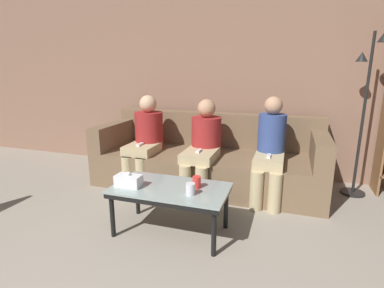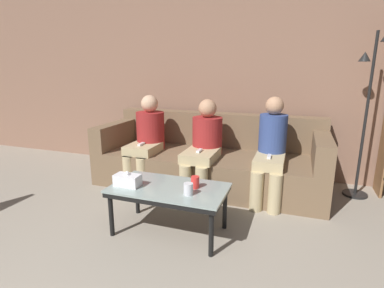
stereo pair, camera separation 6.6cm
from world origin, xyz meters
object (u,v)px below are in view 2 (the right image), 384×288
at_px(cup_near_right, 188,189).
at_px(tissue_box, 127,180).
at_px(seated_person_mid_left, 204,143).
at_px(seated_person_mid_right, 271,148).
at_px(couch, 210,160).
at_px(coffee_table, 169,192).
at_px(cup_near_left, 195,182).
at_px(seated_person_left_end, 147,137).
at_px(standing_lamp, 370,99).

bearing_deg(cup_near_right, tissue_box, 179.76).
bearing_deg(cup_near_right, seated_person_mid_left, 100.89).
bearing_deg(seated_person_mid_right, seated_person_mid_left, -179.83).
distance_m(couch, cup_near_right, 1.37).
height_order(coffee_table, cup_near_left, cup_near_left).
distance_m(tissue_box, seated_person_mid_left, 1.16).
xyz_separation_m(couch, coffee_table, (-0.00, -1.24, 0.08)).
bearing_deg(tissue_box, cup_near_right, -0.24).
xyz_separation_m(coffee_table, tissue_box, (-0.34, -0.10, 0.10)).
relative_size(seated_person_left_end, seated_person_mid_right, 0.98).
bearing_deg(seated_person_mid_right, seated_person_left_end, 179.07).
distance_m(coffee_table, seated_person_left_end, 1.29).
distance_m(couch, seated_person_mid_left, 0.36).
bearing_deg(cup_near_left, seated_person_mid_left, 102.83).
height_order(couch, cup_near_right, couch).
bearing_deg(standing_lamp, tissue_box, -143.04).
relative_size(seated_person_left_end, seated_person_mid_left, 1.02).
bearing_deg(cup_near_right, coffee_table, 155.29).
distance_m(standing_lamp, seated_person_mid_left, 1.82).
bearing_deg(couch, seated_person_mid_left, -90.00).
relative_size(tissue_box, seated_person_left_end, 0.20).
relative_size(standing_lamp, seated_person_mid_left, 1.68).
bearing_deg(cup_near_left, standing_lamp, 43.13).
distance_m(couch, tissue_box, 1.39).
relative_size(coffee_table, cup_near_right, 10.19).
xyz_separation_m(couch, cup_near_right, (0.21, -1.34, 0.17)).
height_order(coffee_table, cup_near_right, cup_near_right).
height_order(couch, tissue_box, couch).
height_order(cup_near_left, seated_person_mid_left, seated_person_mid_left).
height_order(coffee_table, seated_person_left_end, seated_person_left_end).
xyz_separation_m(seated_person_mid_left, seated_person_mid_right, (0.74, 0.00, 0.01)).
xyz_separation_m(standing_lamp, seated_person_left_end, (-2.43, -0.40, -0.51)).
xyz_separation_m(couch, tissue_box, (-0.34, -1.34, 0.17)).
relative_size(couch, seated_person_mid_left, 2.54).
xyz_separation_m(cup_near_left, standing_lamp, (1.47, 1.38, 0.62)).
bearing_deg(cup_near_left, seated_person_mid_right, 61.11).
distance_m(cup_near_right, seated_person_mid_right, 1.23).
distance_m(seated_person_mid_left, seated_person_mid_right, 0.74).
relative_size(cup_near_left, tissue_box, 0.46).
xyz_separation_m(seated_person_left_end, seated_person_mid_right, (1.49, -0.02, -0.00)).
bearing_deg(standing_lamp, seated_person_left_end, -170.70).
xyz_separation_m(couch, cup_near_left, (0.22, -1.19, 0.17)).
bearing_deg(seated_person_left_end, seated_person_mid_right, -0.93).
distance_m(standing_lamp, seated_person_left_end, 2.52).
bearing_deg(cup_near_right, couch, 99.02).
distance_m(couch, seated_person_mid_right, 0.83).
bearing_deg(standing_lamp, cup_near_right, -133.96).
height_order(cup_near_right, standing_lamp, standing_lamp).
relative_size(coffee_table, tissue_box, 4.47).
distance_m(couch, standing_lamp, 1.88).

